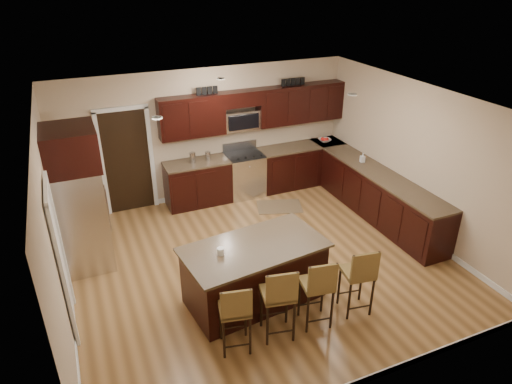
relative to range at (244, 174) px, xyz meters
name	(u,v)px	position (x,y,z in m)	size (l,w,h in m)	color
floor	(262,262)	(-0.68, -2.45, -0.47)	(6.00, 6.00, 0.00)	olive
ceiling	(263,104)	(-0.68, -2.45, 2.23)	(6.00, 6.00, 0.00)	silver
wall_back	(207,135)	(-0.68, 0.30, 0.88)	(6.00, 6.00, 0.00)	#C6AF8F
wall_left	(53,229)	(-3.68, -2.45, 0.88)	(5.50, 5.50, 0.00)	#C6AF8F
wall_right	(416,160)	(2.32, -2.45, 0.88)	(5.50, 5.50, 0.00)	#C6AF8F
base_cabinets	(318,183)	(1.22, -1.01, -0.01)	(4.02, 3.96, 0.92)	black
upper_cabinets	(258,108)	(0.36, 0.13, 1.37)	(4.00, 0.33, 0.80)	black
range	(244,174)	(0.00, 0.00, 0.00)	(0.76, 0.64, 1.11)	silver
microwave	(241,120)	(0.00, 0.15, 1.15)	(0.76, 0.31, 0.40)	silver
doorway	(127,162)	(-2.33, 0.28, 0.56)	(0.85, 0.03, 2.06)	black
pantry_door	(61,262)	(-3.66, -2.75, 0.55)	(0.03, 0.80, 2.04)	white
letter_decor	(251,86)	(0.22, 0.13, 1.82)	(2.20, 0.03, 0.15)	black
island	(254,275)	(-1.16, -3.26, -0.04)	(2.13, 1.29, 0.92)	black
stool_left	(235,311)	(-1.77, -4.10, 0.17)	(0.46, 0.46, 1.03)	olive
stool_mid	(279,295)	(-1.17, -4.10, 0.22)	(0.49, 0.49, 1.11)	olive
stool_right	(318,286)	(-0.60, -4.10, 0.20)	(0.46, 0.46, 1.07)	olive
refrigerator	(79,198)	(-3.30, -1.34, 0.74)	(0.79, 0.92, 2.35)	silver
floor_mat	(279,207)	(0.44, -0.83, -0.47)	(0.90, 0.60, 0.01)	brown
fruit_bowl	(325,140)	(1.93, 0.00, 0.48)	(0.27, 0.27, 0.07)	silver
soap_bottle	(363,158)	(2.02, -1.31, 0.54)	(0.08, 0.09, 0.19)	#B2B2B2
canister_tall	(193,158)	(-1.10, 0.00, 0.55)	(0.12, 0.12, 0.21)	silver
canister_short	(208,156)	(-0.78, 0.00, 0.54)	(0.11, 0.11, 0.18)	silver
island_jar	(221,251)	(-1.66, -3.26, 0.50)	(0.10, 0.10, 0.10)	white
stool_extra	(360,274)	(0.05, -4.10, 0.20)	(0.46, 0.46, 1.07)	olive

